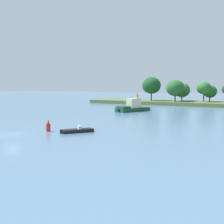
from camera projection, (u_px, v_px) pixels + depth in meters
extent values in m
plane|color=slate|center=(12.00, 134.00, 47.15)|extent=(400.00, 400.00, 0.00)
cube|color=#566B3D|center=(201.00, 103.00, 108.92)|extent=(82.82, 17.59, 1.28)
cylinder|color=#513823|center=(151.00, 97.00, 116.31)|extent=(0.44, 0.44, 2.88)
ellipsoid|color=#194C23|center=(151.00, 85.00, 115.91)|extent=(6.98, 6.98, 6.29)
cylinder|color=#513823|center=(175.00, 98.00, 109.53)|extent=(0.44, 0.44, 2.21)
ellipsoid|color=#235B28|center=(175.00, 88.00, 109.19)|extent=(6.42, 6.42, 5.77)
cylinder|color=#513823|center=(182.00, 99.00, 114.46)|extent=(0.44, 0.44, 1.59)
ellipsoid|color=#2D6B33|center=(182.00, 90.00, 114.17)|extent=(5.93, 5.93, 5.33)
cylinder|color=#513823|center=(204.00, 98.00, 107.51)|extent=(0.44, 0.44, 2.85)
ellipsoid|color=#2D6B33|center=(204.00, 88.00, 107.19)|extent=(4.95, 4.95, 4.46)
cylinder|color=#513823|center=(210.00, 99.00, 108.74)|extent=(0.44, 0.44, 1.64)
ellipsoid|color=#235B28|center=(210.00, 91.00, 108.48)|extent=(4.85, 4.85, 4.37)
cube|color=#19472D|center=(133.00, 110.00, 85.38)|extent=(6.67, 11.05, 1.00)
cube|color=#19472D|center=(123.00, 107.00, 82.89)|extent=(3.83, 3.79, 0.60)
cube|color=beige|center=(134.00, 103.00, 85.41)|extent=(3.29, 4.20, 2.60)
cylinder|color=gold|center=(137.00, 96.00, 86.08)|extent=(0.70, 0.70, 1.20)
cylinder|color=black|center=(119.00, 110.00, 81.85)|extent=(0.76, 0.52, 0.70)
cube|color=black|center=(77.00, 131.00, 48.95)|extent=(4.33, 5.08, 0.52)
cube|color=beige|center=(80.00, 127.00, 49.06)|extent=(0.97, 0.90, 0.50)
cube|color=black|center=(61.00, 132.00, 47.83)|extent=(0.42, 0.41, 0.56)
cylinder|color=red|center=(48.00, 128.00, 49.90)|extent=(0.70, 0.70, 1.20)
cone|color=red|center=(48.00, 122.00, 49.81)|extent=(0.49, 0.49, 0.70)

